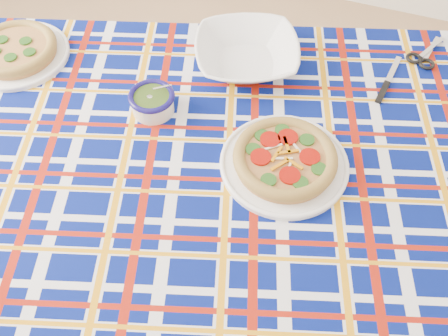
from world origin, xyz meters
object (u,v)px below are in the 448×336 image
(dining_table, at_px, (204,171))
(main_focaccia_plate, at_px, (285,158))
(serving_bowl, at_px, (247,54))
(pesto_bowl, at_px, (152,101))

(dining_table, distance_m, main_focaccia_plate, 0.22)
(dining_table, distance_m, serving_bowl, 0.35)
(serving_bowl, bearing_deg, dining_table, -89.77)
(dining_table, xyz_separation_m, pesto_bowl, (-0.17, 0.09, 0.11))
(pesto_bowl, bearing_deg, main_focaccia_plate, -9.23)
(dining_table, height_order, main_focaccia_plate, main_focaccia_plate)
(pesto_bowl, xyz_separation_m, serving_bowl, (0.17, 0.24, -0.00))
(main_focaccia_plate, distance_m, serving_bowl, 0.36)
(pesto_bowl, height_order, serving_bowl, same)
(serving_bowl, bearing_deg, pesto_bowl, -124.26)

